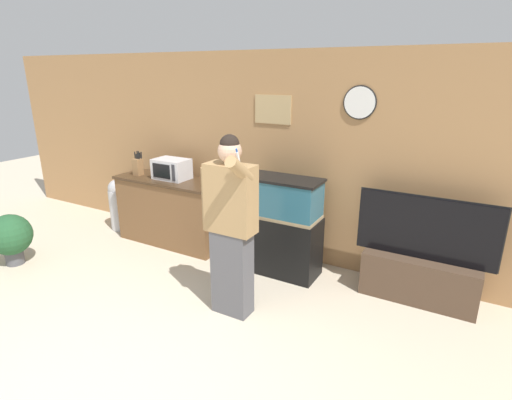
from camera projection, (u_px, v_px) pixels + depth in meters
wall_back_paneled at (276, 158)px, 5.08m from camera, size 10.00×0.08×2.60m
counter_island at (171, 211)px, 5.63m from camera, size 1.60×0.57×0.94m
microwave at (172, 169)px, 5.45m from camera, size 0.48×0.33×0.28m
knife_block at (138, 166)px, 5.65m from camera, size 0.11×0.11×0.34m
aquarium_on_stand at (277, 225)px, 4.77m from camera, size 1.03×0.44×1.19m
tv_on_stand at (420, 269)px, 4.23m from camera, size 1.40×0.40×1.16m
person_standing at (230, 225)px, 3.82m from camera, size 0.57×0.43×1.82m
potted_plant at (10, 236)px, 5.00m from camera, size 0.52×0.52×0.66m
trash_bin at (118, 204)px, 6.13m from camera, size 0.27×0.27×0.79m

